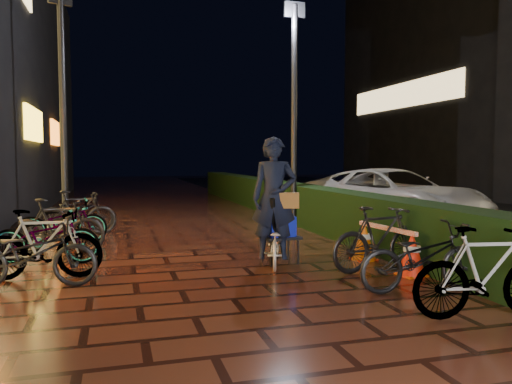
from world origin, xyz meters
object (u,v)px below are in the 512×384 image
object	(u,v)px
van	(392,196)
cart_assembly	(279,229)
traffic_barrier	(386,247)
cyclist	(274,218)

from	to	relation	value
van	cart_assembly	world-z (taller)	van
cart_assembly	traffic_barrier	bearing A→B (deg)	-25.21
cyclist	traffic_barrier	size ratio (longest dim) A/B	1.26
cyclist	traffic_barrier	bearing A→B (deg)	-19.12
van	traffic_barrier	size ratio (longest dim) A/B	3.16
van	cart_assembly	bearing A→B (deg)	-158.98
traffic_barrier	van	bearing A→B (deg)	57.99
van	cyclist	world-z (taller)	cyclist
cyclist	traffic_barrier	world-z (taller)	cyclist
cyclist	traffic_barrier	xyz separation A→B (m)	(1.65, -0.57, -0.43)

